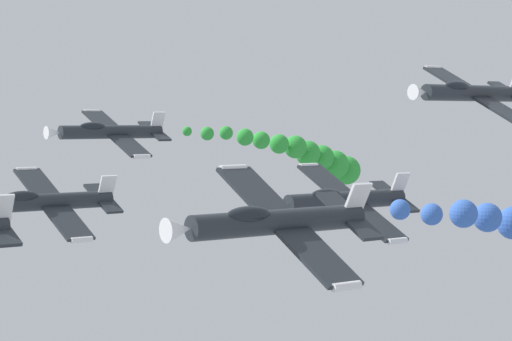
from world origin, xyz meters
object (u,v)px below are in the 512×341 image
(airplane_left_inner, at_px, (276,222))
(airplane_left_outer, at_px, (344,200))
(airplane_high_slot, at_px, (471,93))
(airplane_right_inner, at_px, (45,202))
(airplane_trailing, at_px, (110,132))

(airplane_left_inner, bearing_deg, airplane_left_outer, -49.96)
(airplane_high_slot, bearing_deg, airplane_left_outer, 92.41)
(airplane_right_inner, bearing_deg, airplane_trailing, -41.81)
(airplane_right_inner, relative_size, airplane_high_slot, 1.00)
(airplane_right_inner, xyz_separation_m, airplane_left_outer, (-13.64, -13.57, 0.36))
(airplane_left_inner, height_order, airplane_left_outer, airplane_left_inner)
(airplane_left_outer, distance_m, airplane_trailing, 26.78)
(airplane_left_inner, height_order, airplane_high_slot, airplane_high_slot)
(airplane_trailing, xyz_separation_m, airplane_high_slot, (-25.91, -13.97, 2.84))
(airplane_left_inner, relative_size, airplane_high_slot, 1.00)
(airplane_high_slot, bearing_deg, airplane_right_inner, 62.63)
(airplane_left_outer, distance_m, airplane_high_slot, 13.61)
(airplane_left_inner, xyz_separation_m, airplane_right_inner, (25.72, -0.80, -0.93))
(airplane_right_inner, height_order, airplane_trailing, airplane_trailing)
(airplane_left_inner, distance_m, airplane_right_inner, 25.75)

